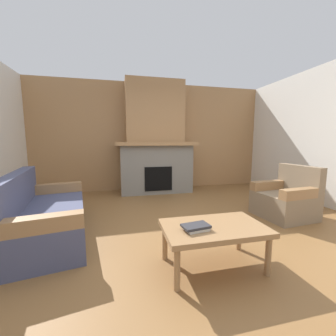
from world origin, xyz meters
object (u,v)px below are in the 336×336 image
fireplace (155,145)px  coffee_table (214,231)px  couch (44,216)px  armchair (286,199)px

fireplace → coffee_table: 3.36m
fireplace → couch: bearing=-130.3°
armchair → couch: bearing=178.8°
fireplace → couch: fireplace is taller
armchair → coffee_table: 2.05m
couch → armchair: size_ratio=2.26×
fireplace → coffee_table: size_ratio=2.70×
couch → armchair: 3.65m
armchair → coffee_table: bearing=-150.4°
couch → coffee_table: bearing=-30.3°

